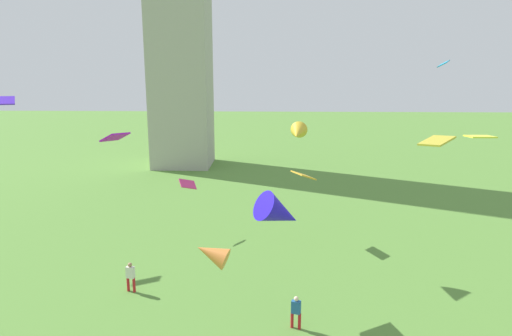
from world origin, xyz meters
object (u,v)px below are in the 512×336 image
Objects in this scene: kite_flying_0 at (188,184)px; kite_flying_5 at (1,101)px; kite_flying_8 at (303,175)px; kite_flying_10 at (115,137)px; kite_flying_2 at (443,64)px; kite_flying_7 at (437,141)px; kite_flying_9 at (480,137)px; kite_flying_4 at (280,213)px; person_2 at (131,275)px; kite_flying_1 at (298,133)px; person_1 at (296,310)px; kite_flying_3 at (212,253)px.

kite_flying_5 is (-11.02, -2.80, 6.02)m from kite_flying_0.
kite_flying_10 reaches higher than kite_flying_8.
kite_flying_2 is 0.58× the size of kite_flying_7.
kite_flying_4 is at bearing -154.58° from kite_flying_9.
kite_flying_7 is (23.91, -8.92, -0.97)m from kite_flying_5.
person_2 is at bearing 123.89° from kite_flying_7.
kite_flying_9 is (12.00, 3.50, -0.67)m from kite_flying_1.
person_1 is at bearing 138.78° from kite_flying_7.
kite_flying_0 is 18.14m from kite_flying_7.
person_1 is at bearing 111.25° from kite_flying_3.
kite_flying_3 is 0.89× the size of kite_flying_8.
kite_flying_1 is 8.93m from kite_flying_7.
kite_flying_7 reaches higher than kite_flying_3.
kite_flying_10 reaches higher than kite_flying_7.
kite_flying_0 is at bearing 167.14° from kite_flying_5.
kite_flying_1 is 11.72m from kite_flying_10.
kite_flying_9 reaches higher than kite_flying_4.
kite_flying_7 reaches higher than person_2.
kite_flying_8 is (0.66, 3.78, -3.41)m from kite_flying_1.
kite_flying_10 is (-8.29, -12.60, 4.49)m from kite_flying_8.
kite_flying_8 is at bearing 56.06° from person_2.
person_1 is at bearing -4.13° from person_2.
kite_flying_1 reaches higher than kite_flying_4.
person_2 is 0.95× the size of kite_flying_7.
kite_flying_7 reaches higher than kite_flying_9.
kite_flying_0 is 0.78× the size of kite_flying_1.
person_2 is 0.97× the size of kite_flying_1.
kite_flying_9 is at bearing -20.52° from kite_flying_2.
kite_flying_5 reaches higher than person_1.
person_2 is 1.36× the size of kite_flying_10.
kite_flying_5 is 30.55m from kite_flying_9.
kite_flying_3 reaches higher than person_1.
kite_flying_1 reaches higher than kite_flying_9.
kite_flying_4 is 2.54× the size of kite_flying_10.
kite_flying_5 is 0.96× the size of kite_flying_9.
kite_flying_4 is (-9.23, -5.59, -7.14)m from kite_flying_2.
kite_flying_4 is (-0.72, 2.32, 3.87)m from person_1.
kite_flying_2 reaches higher than kite_flying_9.
person_1 is 22.15m from kite_flying_5.
kite_flying_1 is at bearing -41.67° from kite_flying_4.
kite_flying_10 reaches higher than kite_flying_0.
kite_flying_5 is (-9.49, 6.08, 8.73)m from person_2.
kite_flying_4 is (-1.05, -5.07, -3.21)m from kite_flying_1.
kite_flying_9 is at bearing 64.61° from kite_flying_8.
kite_flying_0 is at bearing -154.18° from kite_flying_3.
kite_flying_2 reaches higher than kite_flying_1.
person_2 is 0.94× the size of kite_flying_3.
kite_flying_1 is at bearing 112.43° from kite_flying_0.
kite_flying_9 is (30.42, 1.59, -2.35)m from kite_flying_5.
person_2 is 12.12m from kite_flying_1.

